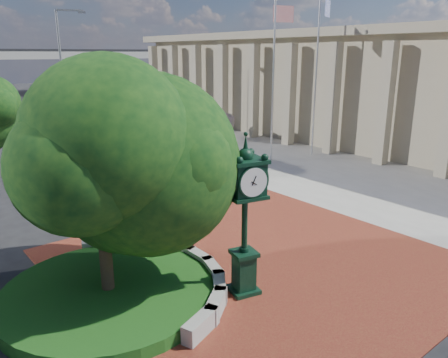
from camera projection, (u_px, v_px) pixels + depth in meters
ground at (239, 252)px, 15.70m from camera, size 200.00×200.00×0.00m
plaza at (258, 261)px, 14.95m from camera, size 12.00×12.00×0.04m
sidewalk at (312, 148)px, 32.85m from camera, size 20.00×50.00×0.04m
planter_wall at (175, 268)px, 13.98m from camera, size 2.96×6.77×0.54m
grass_bed at (109, 294)px, 12.61m from camera, size 6.10×6.10×0.40m
civic_building at (354, 84)px, 37.76m from camera, size 17.35×44.00×8.60m
tree_planter at (99, 177)px, 11.63m from camera, size 5.20×5.20×6.33m
post_clock at (245, 210)px, 12.34m from camera, size 1.17×1.17×4.78m
parked_car at (22, 116)px, 44.01m from camera, size 3.44×5.11×1.62m
flagpole_a at (273, 81)px, 27.75m from camera, size 1.55×0.37×10.05m
flagpole_b at (316, 76)px, 29.04m from camera, size 1.57×0.69×10.54m
street_lamp_near at (65, 65)px, 34.94m from camera, size 2.19×0.97×10.17m
shrub_near at (224, 123)px, 34.16m from camera, size 1.20×1.20×2.20m
shrub_mid at (202, 121)px, 35.46m from camera, size 1.20×1.20×2.20m
shrub_far at (167, 113)px, 40.29m from camera, size 1.20×1.20×2.20m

